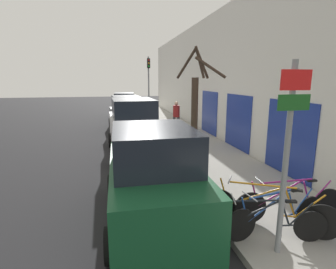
{
  "coord_description": "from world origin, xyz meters",
  "views": [
    {
      "loc": [
        -1.1,
        0.21,
        3.1
      ],
      "look_at": [
        0.41,
        7.17,
        1.61
      ],
      "focal_mm": 28.0,
      "sensor_mm": 36.0,
      "label": 1
    }
  ],
  "objects_px": {
    "bicycle_2": "(268,210)",
    "bicycle_3": "(290,203)",
    "bicycle_0": "(267,222)",
    "signpost": "(287,151)",
    "parked_car_3": "(125,107)",
    "parked_car_1": "(133,129)",
    "pedestrian_near": "(176,114)",
    "traffic_light": "(149,81)",
    "street_tree": "(195,113)",
    "parked_car_0": "(153,179)",
    "parked_car_2": "(126,115)",
    "bicycle_1": "(277,215)"
  },
  "relations": [
    {
      "from": "bicycle_2",
      "to": "bicycle_3",
      "type": "xyz_separation_m",
      "value": [
        0.64,
        0.18,
        -0.01
      ]
    },
    {
      "from": "bicycle_0",
      "to": "bicycle_2",
      "type": "relative_size",
      "value": 0.97
    },
    {
      "from": "signpost",
      "to": "parked_car_3",
      "type": "relative_size",
      "value": 0.76
    },
    {
      "from": "parked_car_1",
      "to": "pedestrian_near",
      "type": "relative_size",
      "value": 2.63
    },
    {
      "from": "bicycle_0",
      "to": "parked_car_1",
      "type": "relative_size",
      "value": 0.47
    },
    {
      "from": "traffic_light",
      "to": "pedestrian_near",
      "type": "bearing_deg",
      "value": -74.4
    },
    {
      "from": "bicycle_0",
      "to": "street_tree",
      "type": "height_order",
      "value": "street_tree"
    },
    {
      "from": "bicycle_2",
      "to": "street_tree",
      "type": "distance_m",
      "value": 4.01
    },
    {
      "from": "bicycle_2",
      "to": "traffic_light",
      "type": "distance_m",
      "value": 14.35
    },
    {
      "from": "parked_car_0",
      "to": "bicycle_0",
      "type": "bearing_deg",
      "value": -35.92
    },
    {
      "from": "parked_car_2",
      "to": "parked_car_1",
      "type": "bearing_deg",
      "value": -93.69
    },
    {
      "from": "bicycle_0",
      "to": "parked_car_0",
      "type": "xyz_separation_m",
      "value": [
        -1.9,
        1.43,
        0.46
      ]
    },
    {
      "from": "street_tree",
      "to": "bicycle_3",
      "type": "bearing_deg",
      "value": -74.62
    },
    {
      "from": "bicycle_0",
      "to": "bicycle_3",
      "type": "relative_size",
      "value": 0.89
    },
    {
      "from": "parked_car_1",
      "to": "street_tree",
      "type": "height_order",
      "value": "street_tree"
    },
    {
      "from": "parked_car_0",
      "to": "parked_car_3",
      "type": "relative_size",
      "value": 0.97
    },
    {
      "from": "traffic_light",
      "to": "parked_car_1",
      "type": "bearing_deg",
      "value": -103.0
    },
    {
      "from": "bicycle_3",
      "to": "street_tree",
      "type": "bearing_deg",
      "value": 21.68
    },
    {
      "from": "parked_car_2",
      "to": "parked_car_3",
      "type": "xyz_separation_m",
      "value": [
        0.19,
        5.41,
        -0.03
      ]
    },
    {
      "from": "parked_car_0",
      "to": "street_tree",
      "type": "height_order",
      "value": "street_tree"
    },
    {
      "from": "parked_car_0",
      "to": "parked_car_2",
      "type": "bearing_deg",
      "value": 90.74
    },
    {
      "from": "bicycle_3",
      "to": "bicycle_0",
      "type": "bearing_deg",
      "value": 127.07
    },
    {
      "from": "bicycle_2",
      "to": "parked_car_3",
      "type": "xyz_separation_m",
      "value": [
        -1.89,
        17.37,
        0.38
      ]
    },
    {
      "from": "street_tree",
      "to": "bicycle_2",
      "type": "bearing_deg",
      "value": -84.91
    },
    {
      "from": "bicycle_1",
      "to": "bicycle_2",
      "type": "relative_size",
      "value": 1.03
    },
    {
      "from": "bicycle_0",
      "to": "street_tree",
      "type": "relative_size",
      "value": 0.54
    },
    {
      "from": "parked_car_1",
      "to": "bicycle_1",
      "type": "bearing_deg",
      "value": -73.76
    },
    {
      "from": "bicycle_0",
      "to": "traffic_light",
      "type": "bearing_deg",
      "value": 15.45
    },
    {
      "from": "traffic_light",
      "to": "bicycle_0",
      "type": "bearing_deg",
      "value": -89.6
    },
    {
      "from": "bicycle_3",
      "to": "parked_car_0",
      "type": "height_order",
      "value": "parked_car_0"
    },
    {
      "from": "parked_car_2",
      "to": "parked_car_0",
      "type": "bearing_deg",
      "value": -93.83
    },
    {
      "from": "signpost",
      "to": "parked_car_0",
      "type": "height_order",
      "value": "signpost"
    },
    {
      "from": "bicycle_2",
      "to": "parked_car_3",
      "type": "distance_m",
      "value": 17.48
    },
    {
      "from": "bicycle_3",
      "to": "traffic_light",
      "type": "xyz_separation_m",
      "value": [
        -0.97,
        13.94,
        2.48
      ]
    },
    {
      "from": "bicycle_0",
      "to": "bicycle_2",
      "type": "bearing_deg",
      "value": -19.32
    },
    {
      "from": "bicycle_2",
      "to": "pedestrian_near",
      "type": "distance_m",
      "value": 10.42
    },
    {
      "from": "parked_car_2",
      "to": "bicycle_3",
      "type": "bearing_deg",
      "value": -80.6
    },
    {
      "from": "parked_car_3",
      "to": "traffic_light",
      "type": "relative_size",
      "value": 0.95
    },
    {
      "from": "bicycle_0",
      "to": "parked_car_0",
      "type": "height_order",
      "value": "parked_car_0"
    },
    {
      "from": "bicycle_3",
      "to": "traffic_light",
      "type": "height_order",
      "value": "traffic_light"
    },
    {
      "from": "bicycle_1",
      "to": "parked_car_2",
      "type": "bearing_deg",
      "value": 3.98
    },
    {
      "from": "bicycle_0",
      "to": "bicycle_1",
      "type": "xyz_separation_m",
      "value": [
        0.32,
        0.17,
        0.02
      ]
    },
    {
      "from": "bicycle_3",
      "to": "parked_car_3",
      "type": "height_order",
      "value": "parked_car_3"
    },
    {
      "from": "signpost",
      "to": "traffic_light",
      "type": "relative_size",
      "value": 0.72
    },
    {
      "from": "parked_car_3",
      "to": "traffic_light",
      "type": "height_order",
      "value": "traffic_light"
    },
    {
      "from": "parked_car_0",
      "to": "parked_car_2",
      "type": "distance_m",
      "value": 10.87
    },
    {
      "from": "bicycle_1",
      "to": "bicycle_3",
      "type": "bearing_deg",
      "value": -63.73
    },
    {
      "from": "bicycle_1",
      "to": "parked_car_1",
      "type": "height_order",
      "value": "parked_car_1"
    },
    {
      "from": "bicycle_3",
      "to": "parked_car_0",
      "type": "xyz_separation_m",
      "value": [
        -2.76,
        0.91,
        0.42
      ]
    },
    {
      "from": "traffic_light",
      "to": "parked_car_3",
      "type": "bearing_deg",
      "value": 115.67
    }
  ]
}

